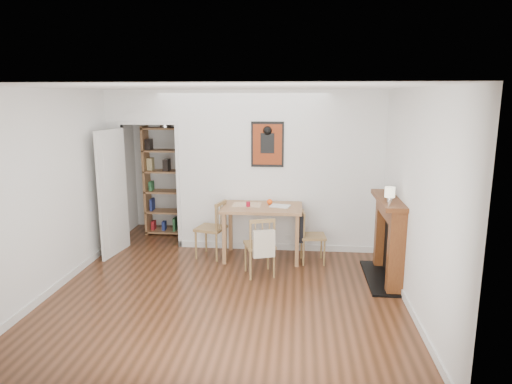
# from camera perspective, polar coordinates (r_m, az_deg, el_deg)

# --- Properties ---
(ground) EXTENTS (5.20, 5.20, 0.00)m
(ground) POSITION_cam_1_polar(r_m,az_deg,el_deg) (6.45, -3.10, -10.94)
(ground) COLOR brown
(ground) RESTS_ON ground
(room_shell) EXTENTS (5.20, 5.20, 5.20)m
(room_shell) POSITION_cam_1_polar(r_m,az_deg,el_deg) (7.36, -0.91, 2.49)
(room_shell) COLOR silver
(room_shell) RESTS_ON ground
(dining_table) EXTENTS (1.23, 0.78, 0.84)m
(dining_table) POSITION_cam_1_polar(r_m,az_deg,el_deg) (7.06, 0.77, -2.59)
(dining_table) COLOR #956E45
(dining_table) RESTS_ON ground
(chair_left) EXTENTS (0.56, 0.56, 0.91)m
(chair_left) POSITION_cam_1_polar(r_m,az_deg,el_deg) (7.21, -5.67, -4.62)
(chair_left) COLOR olive
(chair_left) RESTS_ON ground
(chair_right) EXTENTS (0.49, 0.44, 0.81)m
(chair_right) POSITION_cam_1_polar(r_m,az_deg,el_deg) (7.01, 6.99, -5.47)
(chair_right) COLOR olive
(chair_right) RESTS_ON ground
(chair_front) EXTENTS (0.55, 0.58, 0.87)m
(chair_front) POSITION_cam_1_polar(r_m,az_deg,el_deg) (6.46, 0.48, -6.69)
(chair_front) COLOR olive
(chair_front) RESTS_ON ground
(bookshelf) EXTENTS (0.83, 0.33, 1.98)m
(bookshelf) POSITION_cam_1_polar(r_m,az_deg,el_deg) (8.45, -10.97, 1.29)
(bookshelf) COLOR #956E45
(bookshelf) RESTS_ON ground
(fireplace) EXTENTS (0.45, 1.25, 1.16)m
(fireplace) POSITION_cam_1_polar(r_m,az_deg,el_deg) (6.53, 16.35, -5.37)
(fireplace) COLOR brown
(fireplace) RESTS_ON ground
(red_glass) EXTENTS (0.06, 0.06, 0.08)m
(red_glass) POSITION_cam_1_polar(r_m,az_deg,el_deg) (6.99, -0.99, -1.53)
(red_glass) COLOR maroon
(red_glass) RESTS_ON dining_table
(orange_fruit) EXTENTS (0.09, 0.09, 0.09)m
(orange_fruit) POSITION_cam_1_polar(r_m,az_deg,el_deg) (7.14, 1.72, -1.23)
(orange_fruit) COLOR #FF4E0D
(orange_fruit) RESTS_ON dining_table
(placemat) EXTENTS (0.45, 0.34, 0.00)m
(placemat) POSITION_cam_1_polar(r_m,az_deg,el_deg) (7.13, -1.16, -1.59)
(placemat) COLOR beige
(placemat) RESTS_ON dining_table
(notebook) EXTENTS (0.34, 0.28, 0.01)m
(notebook) POSITION_cam_1_polar(r_m,az_deg,el_deg) (7.03, 3.04, -1.76)
(notebook) COLOR silver
(notebook) RESTS_ON dining_table
(mantel_lamp) EXTENTS (0.13, 0.13, 0.21)m
(mantel_lamp) POSITION_cam_1_polar(r_m,az_deg,el_deg) (6.06, 16.39, -0.13)
(mantel_lamp) COLOR silver
(mantel_lamp) RESTS_ON fireplace
(ceramic_jar_a) EXTENTS (0.10, 0.10, 0.12)m
(ceramic_jar_a) POSITION_cam_1_polar(r_m,az_deg,el_deg) (6.47, 16.25, 0.01)
(ceramic_jar_a) COLOR black
(ceramic_jar_a) RESTS_ON fireplace
(ceramic_jar_b) EXTENTS (0.08, 0.08, 0.10)m
(ceramic_jar_b) POSITION_cam_1_polar(r_m,az_deg,el_deg) (6.71, 16.30, 0.30)
(ceramic_jar_b) COLOR black
(ceramic_jar_b) RESTS_ON fireplace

